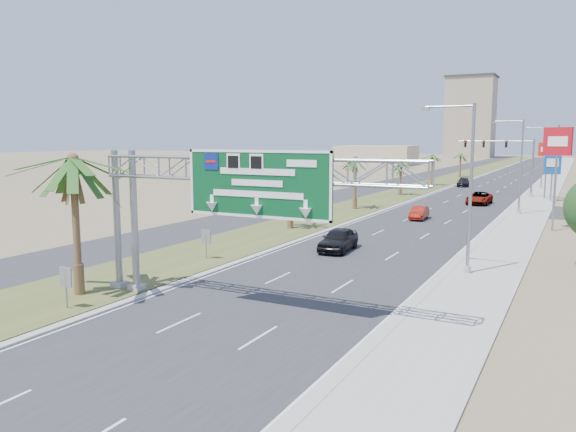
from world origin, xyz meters
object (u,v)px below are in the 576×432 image
(car_left_lane, at_px, (338,240))
(car_right_lane, at_px, (479,198))
(signal_mast, at_px, (517,162))
(car_mid_lane, at_px, (419,213))
(pole_sign_blue, at_px, (553,164))
(sign_gantry, at_px, (233,181))
(pole_sign_red_far, at_px, (547,154))
(car_far, at_px, (464,182))
(palm_near, at_px, (73,160))
(pole_sign_red_near, at_px, (557,148))

(car_left_lane, bearing_deg, car_right_lane, 78.69)
(signal_mast, relative_size, car_mid_lane, 2.63)
(car_left_lane, xyz_separation_m, pole_sign_blue, (11.86, 42.76, 3.97))
(sign_gantry, relative_size, pole_sign_red_far, 2.16)
(pole_sign_red_far, bearing_deg, car_far, 129.97)
(car_left_lane, bearing_deg, signal_mast, 76.91)
(car_far, bearing_deg, car_left_lane, -93.68)
(palm_near, height_order, pole_sign_red_near, pole_sign_red_near)
(car_left_lane, height_order, pole_sign_blue, pole_sign_blue)
(car_mid_lane, bearing_deg, sign_gantry, -93.61)
(car_far, bearing_deg, car_mid_lane, -91.32)
(palm_near, bearing_deg, sign_gantry, 13.32)
(signal_mast, distance_m, pole_sign_blue, 6.29)
(pole_sign_red_near, bearing_deg, palm_near, -120.98)
(car_left_lane, distance_m, car_mid_lane, 18.59)
(sign_gantry, bearing_deg, car_mid_lane, 89.83)
(sign_gantry, height_order, car_mid_lane, sign_gantry)
(palm_near, relative_size, pole_sign_blue, 1.25)
(palm_near, distance_m, pole_sign_blue, 62.78)
(signal_mast, distance_m, pole_sign_red_near, 30.68)
(car_left_lane, height_order, car_far, car_left_lane)
(car_left_lane, distance_m, pole_sign_blue, 44.55)
(car_right_lane, bearing_deg, signal_mast, 77.62)
(palm_near, distance_m, signal_mast, 65.60)
(pole_sign_red_far, bearing_deg, palm_near, -106.29)
(palm_near, height_order, car_right_lane, palm_near)
(pole_sign_red_near, bearing_deg, signal_mast, 101.37)
(signal_mast, distance_m, pole_sign_red_far, 4.37)
(sign_gantry, distance_m, car_mid_lane, 34.09)
(sign_gantry, height_order, pole_sign_red_near, pole_sign_red_near)
(car_far, bearing_deg, palm_near, -99.44)
(car_left_lane, bearing_deg, palm_near, -117.33)
(sign_gantry, height_order, pole_sign_blue, sign_gantry)
(car_right_lane, relative_size, pole_sign_red_far, 0.70)
(pole_sign_red_far, bearing_deg, car_left_lane, -103.66)
(car_far, bearing_deg, signal_mast, -62.10)
(signal_mast, xyz_separation_m, pole_sign_blue, (4.68, -4.19, -0.06))
(car_left_lane, bearing_deg, pole_sign_red_near, 47.70)
(sign_gantry, xyz_separation_m, car_mid_lane, (0.10, 33.65, -5.41))
(car_right_lane, relative_size, pole_sign_red_near, 0.59)
(car_far, distance_m, pole_sign_blue, 23.71)
(car_mid_lane, relative_size, pole_sign_red_near, 0.43)
(sign_gantry, height_order, car_left_lane, sign_gantry)
(car_right_lane, bearing_deg, sign_gantry, -92.40)
(car_right_lane, distance_m, car_far, 27.13)
(sign_gantry, height_order, palm_near, palm_near)
(car_far, height_order, pole_sign_red_far, pole_sign_red_far)
(signal_mast, distance_m, car_far, 17.70)
(car_mid_lane, relative_size, pole_sign_blue, 0.58)
(car_mid_lane, height_order, pole_sign_blue, pole_sign_blue)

